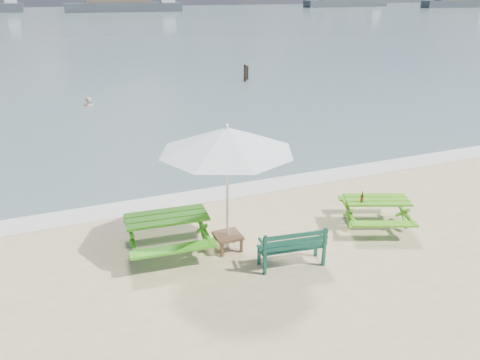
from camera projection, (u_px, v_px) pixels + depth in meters
name	position (u px, v px, depth m)	size (l,w,h in m)	color
sea	(64.00, 21.00, 81.58)	(300.00, 300.00, 0.00)	slate
foam_strip	(227.00, 192.00, 12.63)	(22.00, 0.90, 0.01)	silver
picnic_table_left	(168.00, 234.00, 9.69)	(1.82, 1.99, 0.80)	#399A17
picnic_table_right	(375.00, 213.00, 10.72)	(1.91, 2.00, 0.68)	#499B17
park_bench	(291.00, 254.00, 9.21)	(1.35, 0.60, 0.80)	#0F3F2E
side_table	(228.00, 241.00, 9.80)	(0.54, 0.54, 0.35)	brown
patio_umbrella	(227.00, 140.00, 8.95)	(2.72, 2.72, 2.66)	silver
beer_bottle	(362.00, 199.00, 10.40)	(0.07, 0.07, 0.26)	brown
swimmer	(90.00, 113.00, 22.28)	(0.58, 0.39, 1.57)	tan
mooring_pilings	(246.00, 75.00, 28.03)	(0.56, 0.76, 1.20)	black
cargo_ships	(261.00, 5.00, 132.21)	(158.06, 24.30, 4.40)	#383F43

